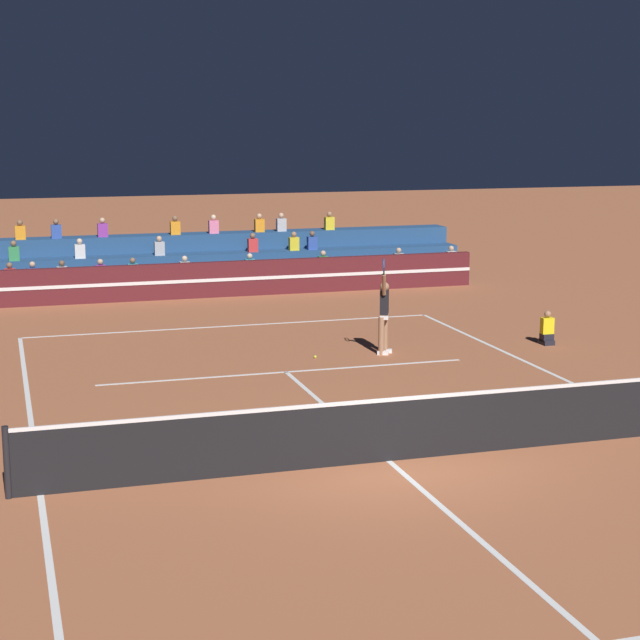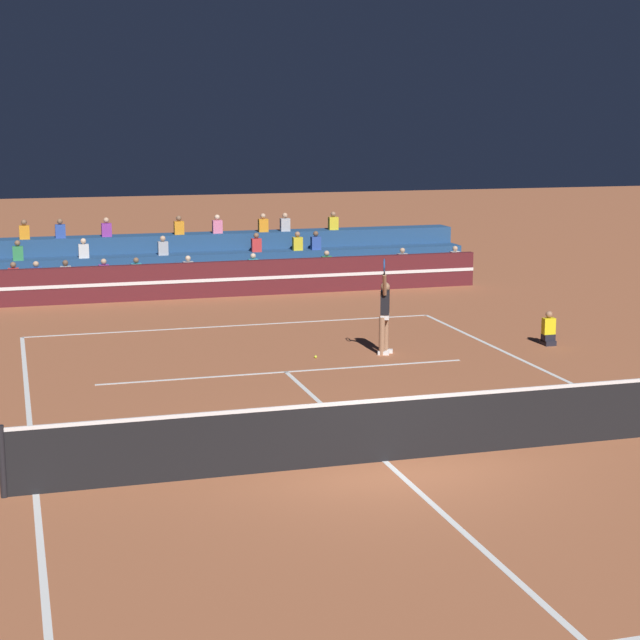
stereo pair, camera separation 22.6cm
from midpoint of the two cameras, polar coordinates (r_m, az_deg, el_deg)
ground_plane at (r=17.56m, az=3.85°, el=-7.53°), size 120.00×120.00×0.00m
court_lines at (r=17.56m, az=3.85°, el=-7.51°), size 11.10×23.90×0.01m
tennis_net at (r=17.40m, az=3.87°, el=-5.83°), size 12.00×0.10×1.10m
sponsor_banner_wall at (r=33.14m, az=-6.05°, el=2.14°), size 18.00×0.26×1.10m
bleacher_stand at (r=35.60m, az=-6.81°, el=2.89°), size 18.78×2.85×2.28m
ball_kid_courtside at (r=26.76m, az=12.32°, el=-0.61°), size 0.30×0.36×0.84m
tennis_player at (r=25.07m, az=3.73°, el=0.38°), size 0.59×1.11×2.41m
tennis_ball at (r=24.77m, az=0.02°, el=-1.98°), size 0.07×0.07×0.07m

